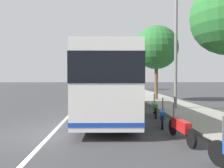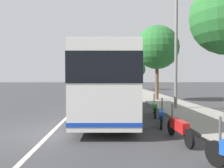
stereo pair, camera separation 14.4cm
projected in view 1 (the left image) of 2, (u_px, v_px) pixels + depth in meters
ground_plane at (52, 134)px, 8.50m from camera, size 220.00×220.00×0.00m
sidewalk_curb at (167, 103)px, 18.75m from camera, size 110.00×3.60×0.14m
lane_divider_line at (80, 104)px, 18.49m from camera, size 110.00×0.16×0.01m
coach_bus at (108, 81)px, 12.75m from camera, size 11.14×2.89×3.60m
motorcycle_angled at (181, 127)px, 7.52m from camera, size 2.16×0.31×1.25m
motorcycle_nearest_curb at (163, 116)px, 9.95m from camera, size 2.02×0.64×1.24m
motorcycle_by_tree at (155, 108)px, 12.45m from camera, size 2.29×0.49×1.25m
car_far_distant at (107, 89)px, 31.53m from camera, size 4.00×1.76×1.41m
car_side_street at (82, 87)px, 38.42m from camera, size 4.52×1.90×1.44m
roadside_tree_mid_block at (156, 48)px, 20.79m from camera, size 4.20×4.20×7.27m
roadside_tree_far_block at (136, 70)px, 41.25m from camera, size 3.00×3.00×5.40m
utility_pole at (176, 45)px, 14.64m from camera, size 0.21×0.21×8.91m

